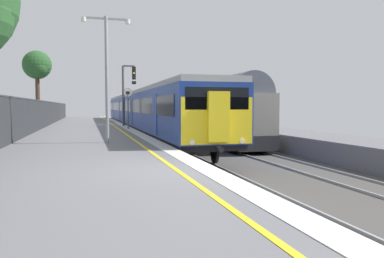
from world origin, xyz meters
name	(u,v)px	position (x,y,z in m)	size (l,w,h in m)	color
ground	(286,187)	(2.64, 0.00, -0.61)	(17.40, 110.00, 1.21)	slate
commuter_train_at_platform	(141,110)	(2.10, 24.34, 1.27)	(2.83, 41.29, 3.81)	navy
freight_train_adjacent_track	(176,108)	(6.10, 28.02, 1.37)	(2.60, 38.27, 4.36)	#232326
signal_gantry	(127,88)	(0.63, 21.58, 3.00)	(1.10, 0.24, 4.78)	#47474C
speed_limit_sign	(128,103)	(0.25, 17.03, 1.76)	(0.59, 0.08, 2.76)	#59595B
platform_lamp_mid	(107,68)	(-1.59, 7.56, 3.15)	(2.00, 0.20, 5.30)	#93999E
background_tree_centre	(37,66)	(-7.14, 32.18, 5.54)	(2.83, 2.83, 7.12)	#473323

